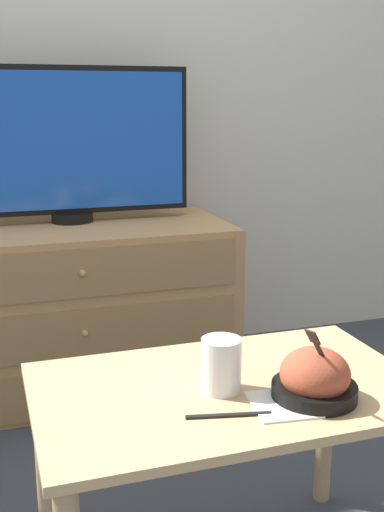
# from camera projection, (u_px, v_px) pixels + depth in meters

# --- Properties ---
(ground_plane) EXTENTS (12.00, 12.00, 0.00)m
(ground_plane) POSITION_uv_depth(u_px,v_px,m) (73.00, 355.00, 2.76)
(ground_plane) COLOR #383D47
(wall_back) EXTENTS (12.00, 0.05, 2.60)m
(wall_back) POSITION_uv_depth(u_px,v_px,m) (58.00, 38.00, 2.47)
(wall_back) COLOR silver
(wall_back) RESTS_ON ground_plane
(dresser) EXTENTS (1.15, 0.57, 0.62)m
(dresser) POSITION_uv_depth(u_px,v_px,m) (73.00, 308.00, 2.39)
(dresser) COLOR tan
(dresser) RESTS_ON ground_plane
(tv) EXTENTS (0.89, 0.15, 0.57)m
(tv) POSITION_uv_depth(u_px,v_px,m) (69.00, 143.00, 2.34)
(tv) COLOR black
(tv) RESTS_ON dresser
(coffee_table) EXTENTS (0.81, 0.51, 0.49)m
(coffee_table) POSITION_uv_depth(u_px,v_px,m) (227.00, 422.00, 1.36)
(coffee_table) COLOR tan
(coffee_table) RESTS_ON ground_plane
(takeout_bowl) EXTENTS (0.17, 0.17, 0.16)m
(takeout_bowl) POSITION_uv_depth(u_px,v_px,m) (315.00, 379.00, 1.27)
(takeout_bowl) COLOR black
(takeout_bowl) RESTS_ON coffee_table
(drink_cup) EXTENTS (0.08, 0.08, 0.11)m
(drink_cup) POSITION_uv_depth(u_px,v_px,m) (221.00, 368.00, 1.31)
(drink_cup) COLOR beige
(drink_cup) RESTS_ON coffee_table
(napkin) EXTENTS (0.15, 0.15, 0.00)m
(napkin) POSITION_uv_depth(u_px,v_px,m) (286.00, 404.00, 1.25)
(napkin) COLOR white
(napkin) RESTS_ON coffee_table
(knife) EXTENTS (0.16, 0.04, 0.01)m
(knife) POSITION_uv_depth(u_px,v_px,m) (229.00, 415.00, 1.21)
(knife) COLOR black
(knife) RESTS_ON coffee_table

